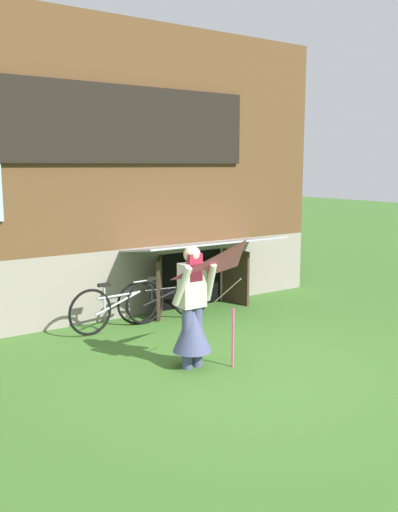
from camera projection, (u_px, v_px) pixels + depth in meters
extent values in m
plane|color=#3D6B28|center=(238.00, 365.00, 7.45)|extent=(60.00, 60.00, 0.00)
cube|color=gray|center=(79.00, 263.00, 11.75)|extent=(8.28, 4.84, 1.22)
cube|color=brown|center=(75.00, 141.00, 11.34)|extent=(8.28, 4.84, 3.87)
cube|color=black|center=(131.00, 125.00, 9.31)|extent=(4.65, 0.08, 1.29)
cube|color=#9EB7C6|center=(130.00, 125.00, 9.33)|extent=(4.49, 0.04, 1.17)
cube|color=black|center=(190.00, 279.00, 10.48)|extent=(1.40, 0.03, 1.05)
cube|color=#3D2B1E|center=(159.00, 288.00, 9.77)|extent=(0.44, 0.61, 1.05)
cube|color=#3D2B1E|center=(235.00, 277.00, 10.72)|extent=(0.17, 0.70, 1.05)
cube|color=#999EA8|center=(207.00, 244.00, 9.92)|extent=(2.94, 1.09, 0.18)
cylinder|color=#474C75|center=(187.00, 338.00, 7.27)|extent=(0.14, 0.14, 0.83)
cylinder|color=#474C75|center=(197.00, 336.00, 7.36)|extent=(0.14, 0.14, 0.83)
cone|color=#474C75|center=(192.00, 328.00, 7.29)|extent=(0.52, 0.52, 0.62)
cube|color=beige|center=(192.00, 285.00, 7.20)|extent=(0.34, 0.20, 0.59)
cylinder|color=beige|center=(182.00, 286.00, 6.99)|extent=(0.17, 0.33, 0.54)
cylinder|color=beige|center=(210.00, 282.00, 7.23)|extent=(0.17, 0.33, 0.54)
cube|color=maroon|center=(195.00, 268.00, 7.11)|extent=(0.20, 0.08, 0.36)
sphere|color=#D8AD8E|center=(192.00, 255.00, 7.13)|extent=(0.22, 0.22, 0.22)
pyramid|color=#E54C7F|center=(246.00, 273.00, 6.92)|extent=(1.08, 0.91, 0.57)
cylinder|color=beige|center=(225.00, 293.00, 7.21)|extent=(0.01, 0.66, 0.49)
cylinder|color=#E54C7F|center=(233.00, 338.00, 7.32)|extent=(0.03, 0.03, 0.80)
torus|color=black|center=(191.00, 296.00, 9.78)|extent=(0.74, 0.13, 0.74)
torus|color=black|center=(138.00, 303.00, 9.31)|extent=(0.74, 0.13, 0.74)
cylinder|color=black|center=(165.00, 289.00, 9.51)|extent=(0.76, 0.13, 0.04)
cylinder|color=black|center=(165.00, 296.00, 9.53)|extent=(0.83, 0.14, 0.30)
cylinder|color=black|center=(151.00, 290.00, 9.40)|extent=(0.04, 0.04, 0.42)
cube|color=black|center=(151.00, 278.00, 9.36)|extent=(0.20, 0.08, 0.05)
cylinder|color=black|center=(191.00, 276.00, 9.72)|extent=(0.44, 0.08, 0.03)
torus|color=black|center=(145.00, 302.00, 9.33)|extent=(0.75, 0.10, 0.75)
torus|color=black|center=(90.00, 312.00, 8.70)|extent=(0.75, 0.10, 0.75)
cylinder|color=#ADAFB5|center=(118.00, 295.00, 8.98)|extent=(0.77, 0.09, 0.04)
cylinder|color=#ADAFB5|center=(119.00, 303.00, 9.00)|extent=(0.84, 0.09, 0.30)
cylinder|color=#ADAFB5|center=(104.00, 298.00, 8.83)|extent=(0.04, 0.04, 0.42)
cube|color=black|center=(104.00, 285.00, 8.79)|extent=(0.20, 0.08, 0.05)
cylinder|color=#ADAFB5|center=(145.00, 281.00, 9.27)|extent=(0.44, 0.06, 0.03)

